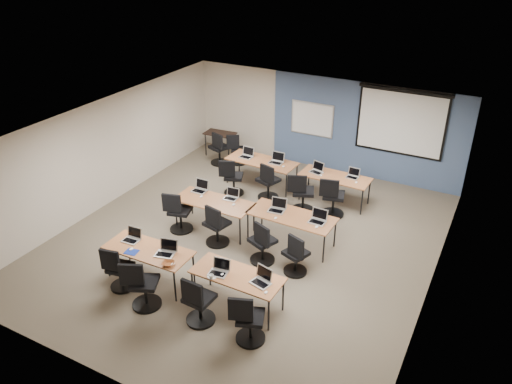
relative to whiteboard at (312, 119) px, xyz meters
The scene contains 58 objects.
floor 4.67m from the whiteboard, 86.12° to the right, with size 8.00×9.00×0.02m, color #6B6354.
ceiling 4.61m from the whiteboard, 86.12° to the right, with size 8.00×9.00×0.02m, color white.
wall_back 0.32m from the whiteboard, 13.87° to the left, with size 8.00×0.04×2.70m, color beige.
wall_front 8.93m from the whiteboard, 88.08° to the right, with size 8.00×0.04×2.70m, color beige.
wall_left 5.77m from the whiteboard, 129.90° to the right, with size 0.04×9.00×2.70m, color beige.
wall_right 6.17m from the whiteboard, 45.83° to the right, with size 0.04×9.00×2.70m, color beige.
blue_accent_panel 1.55m from the whiteboard, ahead, with size 5.50×0.04×2.70m, color #3D5977.
whiteboard is the anchor object (origin of this frame).
projector_screen 2.54m from the whiteboard, ahead, with size 2.40×0.10×1.82m.
training_table_front_left 6.70m from the whiteboard, 96.11° to the right, with size 1.78×0.74×0.73m.
training_table_front_right 6.67m from the whiteboard, 79.29° to the right, with size 1.71×0.71×0.73m.
training_table_mid_left 4.47m from the whiteboard, 98.01° to the right, with size 1.85×0.77×0.73m.
training_table_mid_right 4.36m from the whiteboard, 73.29° to the right, with size 1.93×0.80×0.73m.
training_table_back_left 2.09m from the whiteboard, 110.56° to the right, with size 1.92×0.80×0.73m.
training_table_back_right 2.42m from the whiteboard, 52.20° to the right, with size 1.78×0.74×0.73m.
laptop_0 6.65m from the whiteboard, 100.46° to the right, with size 0.33×0.28×0.25m.
mouse_0 6.89m from the whiteboard, 98.30° to the right, with size 0.06×0.10×0.04m, color white.
task_chair_0 7.28m from the whiteboard, 98.50° to the right, with size 0.49×0.49×0.97m.
laptop_1 6.61m from the whiteboard, 92.65° to the right, with size 0.36×0.31×0.27m.
mouse_1 6.84m from the whiteboard, 89.86° to the right, with size 0.06×0.09×0.03m, color white.
task_chair_1 7.41m from the whiteboard, 92.47° to the right, with size 0.59×0.55×1.03m.
laptop_2 6.70m from the whiteboard, 82.11° to the right, with size 0.33×0.28×0.25m.
mouse_2 6.76m from the whiteboard, 81.42° to the right, with size 0.06×0.10×0.04m, color white.
task_chair_2 7.33m from the whiteboard, 83.39° to the right, with size 0.53×0.53×1.01m.
laptop_3 6.75m from the whiteboard, 75.11° to the right, with size 0.35×0.30×0.26m.
mouse_3 7.03m from the whiteboard, 74.02° to the right, with size 0.05×0.09×0.03m, color white.
task_chair_3 7.50m from the whiteboard, 75.72° to the right, with size 0.54×0.52×1.00m.
laptop_4 4.29m from the whiteboard, 106.12° to the right, with size 0.35×0.30×0.27m.
mouse_4 4.49m from the whiteboard, 102.79° to the right, with size 0.06×0.10×0.04m, color white.
task_chair_4 5.11m from the whiteboard, 104.93° to the right, with size 0.55×0.54×1.02m.
laptop_5 4.12m from the whiteboard, 94.59° to the right, with size 0.31×0.26×0.24m.
mouse_5 4.37m from the whiteboard, 91.56° to the right, with size 0.06×0.10×0.04m, color white.
task_chair_5 5.03m from the whiteboard, 92.52° to the right, with size 0.54×0.54×1.02m.
laptop_6 4.20m from the whiteboard, 78.04° to the right, with size 0.36×0.30×0.27m.
mouse_6 4.56m from the whiteboard, 77.39° to the right, with size 0.06×0.10×0.03m, color white.
task_chair_6 5.25m from the whiteboard, 78.81° to the right, with size 0.57×0.53×1.01m.
laptop_7 4.52m from the whiteboard, 65.77° to the right, with size 0.35×0.30×0.27m.
mouse_7 4.77m from the whiteboard, 66.20° to the right, with size 0.06×0.10×0.04m, color white.
task_chair_7 5.50m from the whiteboard, 70.76° to the right, with size 0.51×0.49×0.97m.
laptop_8 2.24m from the whiteboard, 122.83° to the right, with size 0.35×0.30×0.26m.
mouse_8 2.27m from the whiteboard, 118.04° to the right, with size 0.06×0.09×0.03m, color white.
task_chair_8 3.08m from the whiteboard, 112.72° to the right, with size 0.56×0.53×1.01m.
laptop_9 1.89m from the whiteboard, 98.84° to the right, with size 0.36×0.31×0.27m.
mouse_9 2.04m from the whiteboard, 89.72° to the right, with size 0.06×0.10×0.03m, color white.
task_chair_9 2.69m from the whiteboard, 93.69° to the right, with size 0.57×0.55×1.03m.
laptop_10 2.11m from the whiteboard, 63.31° to the right, with size 0.33×0.28×0.25m.
mouse_10 2.35m from the whiteboard, 61.06° to the right, with size 0.05×0.09×0.03m, color white.
task_chair_10 2.99m from the whiteboard, 72.02° to the right, with size 0.61×0.58×1.05m.
laptop_11 2.55m from the whiteboard, 42.41° to the right, with size 0.30×0.26×0.23m.
mouse_11 2.85m from the whiteboard, 43.82° to the right, with size 0.06×0.09×0.03m, color white.
task_chair_11 3.15m from the whiteboard, 57.38° to the right, with size 0.57×0.57×1.04m.
blue_mousepad 6.94m from the whiteboard, 97.78° to the right, with size 0.25×0.21×0.01m, color navy.
snack_bowl 6.88m from the whiteboard, 90.42° to the right, with size 0.24×0.24×0.06m, color #905D30.
snack_plate 6.86m from the whiteboard, 82.74° to the right, with size 0.19×0.19×0.01m, color white.
coffee_cup 6.93m from the whiteboard, 82.59° to the right, with size 0.07×0.07×0.07m, color white.
utility_table 2.91m from the whiteboard, 167.02° to the right, with size 0.95×0.53×0.75m.
spare_chair_a 2.42m from the whiteboard, 155.04° to the right, with size 0.51×0.47×0.95m.
spare_chair_b 2.90m from the whiteboard, 153.79° to the right, with size 0.57×0.55×1.03m.
Camera 1 is at (4.64, -8.36, 6.27)m, focal length 35.00 mm.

